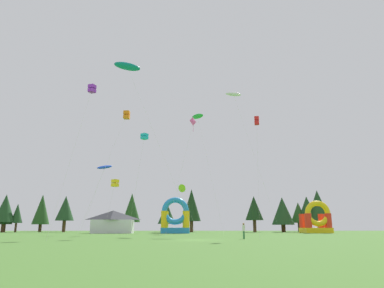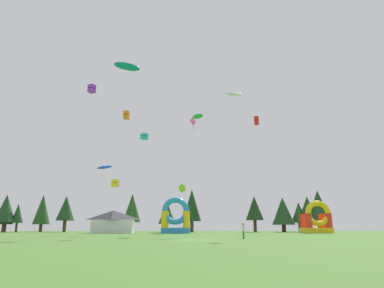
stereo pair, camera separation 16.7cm
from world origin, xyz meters
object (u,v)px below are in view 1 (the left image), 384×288
(kite_lime_delta, at_px, (184,188))
(kite_red_box, at_px, (257,121))
(kite_blue_parafoil, at_px, (105,167))
(kite_green_parafoil, at_px, (198,116))
(inflatable_red_slide, at_px, (316,221))
(kite_yellow_box, at_px, (115,183))
(kite_cyan_box, at_px, (144,137))
(inflatable_yellow_castle, at_px, (175,220))
(kite_white_parafoil, at_px, (233,94))
(kite_orange_box, at_px, (127,115))
(kite_purple_box, at_px, (92,89))
(kite_teal_parafoil, at_px, (127,67))
(person_midfield, at_px, (244,229))
(festival_tent, at_px, (113,222))
(kite_pink_diamond, at_px, (193,122))

(kite_lime_delta, height_order, kite_red_box, kite_red_box)
(kite_blue_parafoil, relative_size, kite_green_parafoil, 0.55)
(kite_red_box, xyz_separation_m, inflatable_red_slide, (16.76, 26.81, -12.35))
(kite_red_box, xyz_separation_m, kite_yellow_box, (-20.13, 12.16, -6.64))
(kite_cyan_box, height_order, inflatable_yellow_castle, kite_cyan_box)
(kite_white_parafoil, relative_size, kite_yellow_box, 3.08)
(kite_green_parafoil, bearing_deg, kite_orange_box, -127.93)
(kite_purple_box, bearing_deg, inflatable_yellow_castle, 71.44)
(kite_teal_parafoil, relative_size, person_midfield, 13.14)
(kite_purple_box, distance_m, inflatable_yellow_castle, 33.50)
(kite_orange_box, relative_size, festival_tent, 2.25)
(kite_cyan_box, distance_m, kite_orange_box, 3.90)
(kite_teal_parafoil, xyz_separation_m, kite_blue_parafoil, (-5.80, 15.48, -11.27))
(kite_lime_delta, xyz_separation_m, festival_tent, (-13.37, 5.84, -5.87))
(kite_teal_parafoil, distance_m, kite_pink_diamond, 13.58)
(kite_red_box, height_order, inflatable_yellow_castle, kite_red_box)
(kite_red_box, xyz_separation_m, kite_cyan_box, (-14.97, 5.30, -0.82))
(kite_white_parafoil, relative_size, kite_cyan_box, 1.84)
(kite_purple_box, bearing_deg, kite_teal_parafoil, 52.00)
(kite_white_parafoil, xyz_separation_m, kite_red_box, (0.09, -18.81, -10.91))
(person_midfield, bearing_deg, festival_tent, -106.68)
(kite_green_parafoil, distance_m, person_midfield, 28.50)
(kite_red_box, height_order, kite_pink_diamond, kite_pink_diamond)
(kite_blue_parafoil, height_order, kite_red_box, kite_red_box)
(kite_lime_delta, bearing_deg, kite_orange_box, -117.73)
(kite_yellow_box, bearing_deg, kite_pink_diamond, -12.50)
(kite_yellow_box, xyz_separation_m, kite_pink_diamond, (12.22, -2.71, 9.19))
(kite_teal_parafoil, bearing_deg, person_midfield, -14.22)
(kite_pink_diamond, bearing_deg, kite_white_parafoil, 50.12)
(kite_blue_parafoil, relative_size, inflatable_red_slide, 1.90)
(kite_orange_box, bearing_deg, festival_tent, 104.05)
(kite_orange_box, relative_size, inflatable_yellow_castle, 2.57)
(festival_tent, bearing_deg, kite_cyan_box, -68.75)
(kite_red_box, distance_m, kite_pink_diamond, 12.58)
(kite_orange_box, distance_m, kite_pink_diamond, 10.96)
(kite_teal_parafoil, distance_m, kite_green_parafoil, 19.50)
(kite_blue_parafoil, xyz_separation_m, inflatable_yellow_castle, (11.98, 8.63, -8.73))
(kite_pink_diamond, bearing_deg, person_midfield, -66.43)
(kite_lime_delta, height_order, kite_blue_parafoil, kite_blue_parafoil)
(kite_teal_parafoil, height_order, kite_green_parafoil, kite_teal_parafoil)
(kite_yellow_box, bearing_deg, kite_red_box, -31.14)
(kite_white_parafoil, bearing_deg, inflatable_yellow_castle, 149.90)
(festival_tent, bearing_deg, kite_pink_diamond, -46.78)
(kite_cyan_box, bearing_deg, kite_orange_box, -152.40)
(kite_orange_box, bearing_deg, kite_white_parafoil, 40.47)
(person_midfield, bearing_deg, kite_purple_box, -50.48)
(kite_orange_box, height_order, person_midfield, kite_orange_box)
(kite_red_box, xyz_separation_m, inflatable_yellow_castle, (-10.89, 25.07, -12.15))
(inflatable_yellow_castle, bearing_deg, kite_cyan_box, -101.66)
(kite_orange_box, relative_size, inflatable_red_slide, 2.76)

